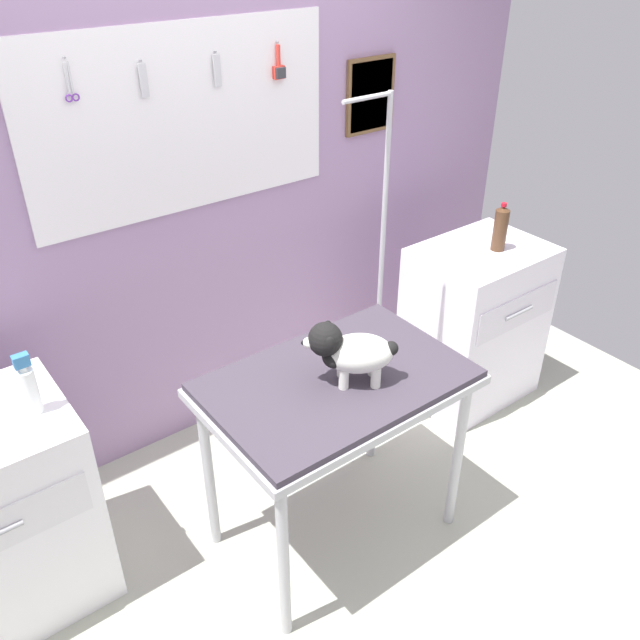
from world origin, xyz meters
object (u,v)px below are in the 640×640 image
dog (349,351)px  shampoo_bottle (29,388)px  grooming_table (336,395)px  soda_bottle (500,228)px  grooming_arm (378,303)px  cabinet_right (474,324)px

dog → shampoo_bottle: dog is taller
grooming_table → dog: (0.02, -0.05, 0.23)m
grooming_table → soda_bottle: (1.30, 0.31, 0.25)m
grooming_arm → soda_bottle: grooming_arm is taller
dog → grooming_table: bearing=111.9°
dog → cabinet_right: dog is taller
cabinet_right → shampoo_bottle: shampoo_bottle is taller
grooming_arm → cabinet_right: grooming_arm is taller
soda_bottle → shampoo_bottle: bearing=175.9°
grooming_table → shampoo_bottle: (-1.00, 0.48, 0.21)m
grooming_table → dog: bearing=-68.1°
grooming_arm → dog: bearing=-141.7°
grooming_arm → cabinet_right: bearing=-0.1°
cabinet_right → shampoo_bottle: 2.31m
grooming_table → grooming_arm: bearing=34.0°
dog → soda_bottle: bearing=15.6°
grooming_arm → soda_bottle: (0.77, -0.04, 0.18)m
dog → cabinet_right: 1.41m
shampoo_bottle → soda_bottle: size_ratio=0.96×
dog → soda_bottle: soda_bottle is taller
soda_bottle → grooming_arm: bearing=176.8°
grooming_arm → soda_bottle: 0.80m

